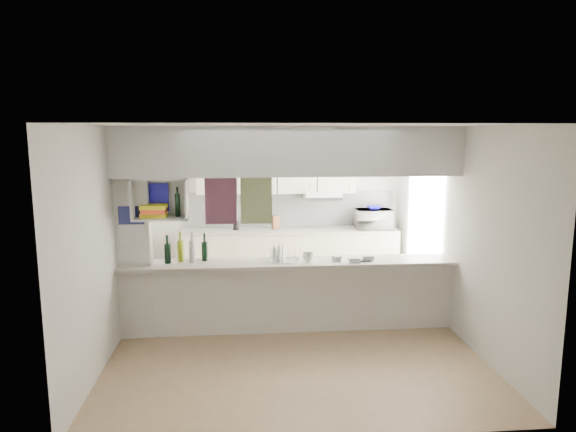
{
  "coord_description": "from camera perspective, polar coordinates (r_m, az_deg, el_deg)",
  "views": [
    {
      "loc": [
        -0.57,
        -6.26,
        2.54
      ],
      "look_at": [
        0.03,
        0.5,
        1.42
      ],
      "focal_mm": 32.0,
      "sensor_mm": 36.0,
      "label": 1
    }
  ],
  "objects": [
    {
      "name": "cup",
      "position": [
        6.44,
        2.23,
        -4.53
      ],
      "size": [
        0.18,
        0.18,
        0.11
      ],
      "primitive_type": "imported",
      "rotation": [
        0.0,
        0.0,
        -0.42
      ],
      "color": "white",
      "rests_on": "dish_rack"
    },
    {
      "name": "floor",
      "position": [
        6.78,
        0.13,
        -12.6
      ],
      "size": [
        4.8,
        4.8,
        0.0
      ],
      "primitive_type": "plane",
      "color": "#9B7A5A",
      "rests_on": "ground"
    },
    {
      "name": "wine_bottles",
      "position": [
        6.54,
        -11.23,
        -3.84
      ],
      "size": [
        0.53,
        0.16,
        0.39
      ],
      "color": "black",
      "rests_on": "breakfast_bar"
    },
    {
      "name": "cubby_shelf",
      "position": [
        6.33,
        -14.09,
        1.6
      ],
      "size": [
        0.65,
        0.35,
        0.5
      ],
      "color": "white",
      "rests_on": "bulkhead"
    },
    {
      "name": "bowl",
      "position": [
        8.65,
        9.55,
        0.89
      ],
      "size": [
        0.24,
        0.24,
        0.06
      ],
      "primitive_type": "imported",
      "color": "#0F0C86",
      "rests_on": "microwave"
    },
    {
      "name": "ceiling",
      "position": [
        6.28,
        0.14,
        9.96
      ],
      "size": [
        4.8,
        4.8,
        0.0
      ],
      "primitive_type": "plane",
      "color": "white",
      "rests_on": "wall_back"
    },
    {
      "name": "kitchen_run",
      "position": [
        8.6,
        -0.1,
        -2.09
      ],
      "size": [
        3.6,
        0.63,
        2.24
      ],
      "color": "#EEEAC9",
      "rests_on": "floor"
    },
    {
      "name": "dish_rack",
      "position": [
        6.49,
        -0.64,
        -4.27
      ],
      "size": [
        0.47,
        0.4,
        0.22
      ],
      "rotation": [
        0.0,
        0.0,
        -0.28
      ],
      "color": "silver",
      "rests_on": "breakfast_bar"
    },
    {
      "name": "knife_block",
      "position": [
        8.59,
        -1.38,
        -0.71
      ],
      "size": [
        0.14,
        0.12,
        0.22
      ],
      "primitive_type": "cube",
      "rotation": [
        0.0,
        0.0,
        0.37
      ],
      "color": "brown",
      "rests_on": "bench_top"
    },
    {
      "name": "utensil_jar",
      "position": [
        8.55,
        -5.78,
        -1.06
      ],
      "size": [
        0.1,
        0.1,
        0.15
      ],
      "primitive_type": "cylinder",
      "color": "black",
      "rests_on": "bench_top"
    },
    {
      "name": "wall_right",
      "position": [
        6.92,
        17.74,
        -1.37
      ],
      "size": [
        0.0,
        4.8,
        4.8
      ],
      "primitive_type": "plane",
      "rotation": [
        1.57,
        0.0,
        -1.57
      ],
      "color": "silver",
      "rests_on": "floor"
    },
    {
      "name": "wall_back",
      "position": [
        8.76,
        -1.29,
        1.28
      ],
      "size": [
        4.2,
        0.0,
        4.2
      ],
      "primitive_type": "plane",
      "rotation": [
        1.57,
        0.0,
        0.0
      ],
      "color": "silver",
      "rests_on": "floor"
    },
    {
      "name": "wall_left",
      "position": [
        6.56,
        -18.47,
        -1.98
      ],
      "size": [
        0.0,
        4.8,
        4.8
      ],
      "primitive_type": "plane",
      "rotation": [
        1.57,
        0.0,
        1.57
      ],
      "color": "silver",
      "rests_on": "floor"
    },
    {
      "name": "plastic_tubs",
      "position": [
        6.54,
        6.98,
        -4.72
      ],
      "size": [
        0.54,
        0.22,
        0.07
      ],
      "color": "silver",
      "rests_on": "breakfast_bar"
    },
    {
      "name": "servery_partition",
      "position": [
        6.33,
        -1.43,
        1.42
      ],
      "size": [
        4.2,
        0.5,
        2.6
      ],
      "color": "silver",
      "rests_on": "floor"
    },
    {
      "name": "microwave",
      "position": [
        8.72,
        9.49,
        -0.33
      ],
      "size": [
        0.6,
        0.42,
        0.33
      ],
      "primitive_type": "imported",
      "rotation": [
        0.0,
        0.0,
        3.12
      ],
      "color": "white",
      "rests_on": "bench_top"
    }
  ]
}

